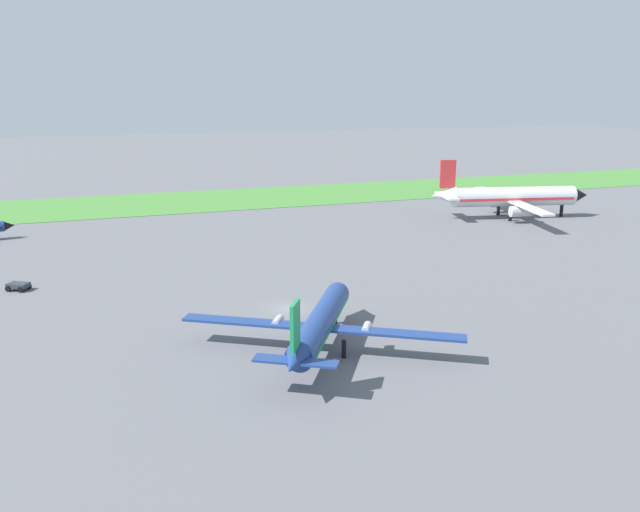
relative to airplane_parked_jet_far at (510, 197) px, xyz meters
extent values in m
plane|color=slate|center=(-53.92, -35.35, -3.96)|extent=(600.00, 600.00, 0.00)
cube|color=#478438|center=(-53.92, 38.34, -3.92)|extent=(360.00, 28.00, 0.08)
cylinder|color=silver|center=(0.60, -0.13, 0.08)|extent=(23.51, 8.53, 3.56)
cone|color=black|center=(13.23, -2.94, 0.08)|extent=(3.91, 4.11, 3.49)
cone|color=silver|center=(-12.66, 2.81, 0.53)|extent=(5.12, 4.11, 3.20)
cube|color=red|center=(0.60, -0.13, -0.18)|extent=(22.26, 8.31, 0.50)
cube|color=silver|center=(1.65, 7.59, -0.54)|extent=(5.58, 15.65, 0.36)
cube|color=silver|center=(-1.72, -7.57, -0.54)|extent=(5.58, 15.65, 0.36)
cylinder|color=#B7BABF|center=(1.04, 4.86, -1.81)|extent=(4.21, 2.75, 1.96)
cylinder|color=#B7BABF|center=(-1.11, -4.84, -1.81)|extent=(4.21, 2.75, 1.96)
cube|color=red|center=(-12.03, 2.67, 4.45)|extent=(2.93, 1.05, 5.18)
cube|color=silver|center=(-11.54, 4.88, 0.44)|extent=(2.88, 4.84, 0.28)
cube|color=silver|center=(-12.52, 0.46, 0.44)|extent=(2.88, 4.84, 0.28)
cylinder|color=black|center=(10.07, -2.24, -2.83)|extent=(0.64, 0.64, 2.26)
cylinder|color=black|center=(-0.38, 2.95, -2.83)|extent=(0.64, 0.64, 2.26)
cylinder|color=black|center=(-1.59, -2.51, -2.83)|extent=(0.64, 0.64, 2.26)
cone|color=black|center=(-86.52, 12.70, -1.90)|extent=(1.95, 1.92, 1.69)
cylinder|color=navy|center=(-54.38, -47.36, -1.12)|extent=(10.90, 15.76, 2.36)
cone|color=black|center=(-49.44, -39.30, -1.12)|extent=(3.21, 3.23, 2.32)
cone|color=navy|center=(-59.56, -55.83, -0.83)|extent=(3.54, 3.93, 2.13)
cube|color=#198C4C|center=(-54.38, -47.36, -1.30)|extent=(10.45, 14.97, 0.33)
cube|color=navy|center=(-60.17, -44.37, -1.54)|extent=(11.96, 8.20, 0.24)
cube|color=navy|center=(-49.08, -51.16, -1.54)|extent=(11.96, 8.20, 0.24)
cylinder|color=#B7BABF|center=(-57.83, -45.03, -1.54)|extent=(1.63, 2.01, 0.76)
cylinder|color=#B7BABF|center=(-50.73, -49.37, -1.54)|extent=(1.63, 2.01, 0.76)
cube|color=#198C4C|center=(-59.31, -55.43, 1.95)|extent=(1.35, 1.96, 3.78)
cube|color=navy|center=(-60.73, -54.57, -0.89)|extent=(3.56, 2.94, 0.19)
cube|color=navy|center=(-57.90, -56.29, -0.89)|extent=(3.56, 2.94, 0.19)
cylinder|color=black|center=(-50.68, -41.31, -3.13)|extent=(0.43, 0.43, 1.66)
cylinder|color=black|center=(-56.99, -47.15, -3.13)|extent=(0.43, 0.43, 1.66)
cylinder|color=black|center=(-53.00, -49.59, -3.13)|extent=(0.43, 0.43, 1.66)
cube|color=#2D333D|center=(-82.45, -18.16, -3.34)|extent=(2.83, 2.53, 0.55)
cylinder|color=black|center=(-81.34, -17.96, -3.61)|extent=(0.73, 0.58, 0.70)
cylinder|color=black|center=(-82.12, -19.24, -3.61)|extent=(0.73, 0.58, 0.70)
cylinder|color=black|center=(-82.77, -17.08, -3.61)|extent=(0.73, 0.58, 0.70)
cylinder|color=black|center=(-83.56, -18.36, -3.61)|extent=(0.73, 0.58, 0.70)
camera|label=1|loc=(-72.54, -98.42, 19.19)|focal=35.58mm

